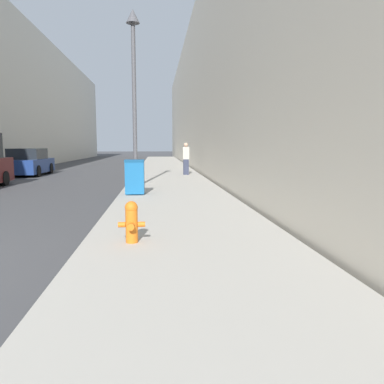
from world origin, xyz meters
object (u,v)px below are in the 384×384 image
(fire_hydrant, at_px, (132,221))
(pedestrian_on_sidewalk, at_px, (186,159))
(lamppost, at_px, (134,74))
(parked_sedan_near, at_px, (28,163))
(trash_bin, at_px, (135,177))

(fire_hydrant, xyz_separation_m, pedestrian_on_sidewalk, (2.01, 14.29, 0.51))
(lamppost, xyz_separation_m, parked_sedan_near, (-6.63, 7.92, -3.68))
(fire_hydrant, height_order, trash_bin, trash_bin)
(lamppost, bearing_deg, parked_sedan_near, 129.92)
(trash_bin, bearing_deg, fire_hydrant, -87.22)
(trash_bin, height_order, parked_sedan_near, parked_sedan_near)
(fire_hydrant, distance_m, trash_bin, 6.21)
(trash_bin, xyz_separation_m, pedestrian_on_sidewalk, (2.31, 8.09, 0.29))
(fire_hydrant, bearing_deg, trash_bin, 92.78)
(lamppost, distance_m, pedestrian_on_sidewalk, 7.18)
(fire_hydrant, distance_m, lamppost, 9.30)
(fire_hydrant, height_order, pedestrian_on_sidewalk, pedestrian_on_sidewalk)
(fire_hydrant, xyz_separation_m, parked_sedan_near, (-7.03, 16.36, 0.22))
(pedestrian_on_sidewalk, bearing_deg, parked_sedan_near, 167.10)
(pedestrian_on_sidewalk, bearing_deg, fire_hydrant, -98.01)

